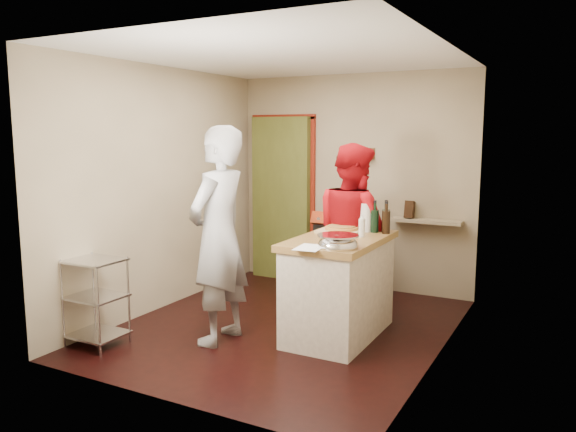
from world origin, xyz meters
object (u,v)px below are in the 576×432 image
object	(u,v)px
wire_shelving	(96,298)
stove	(345,255)
person_red	(353,232)
person_stripe	(219,236)
island	(339,284)

from	to	relation	value
wire_shelving	stove	bearing A→B (deg)	63.15
wire_shelving	person_red	bearing A→B (deg)	45.98
person_stripe	person_red	xyz separation A→B (m)	(0.82, 1.20, -0.08)
wire_shelving	person_stripe	distance (m)	1.23
island	person_red	world-z (taller)	person_red
wire_shelving	island	bearing A→B (deg)	34.04
island	person_red	distance (m)	0.70
wire_shelving	person_red	distance (m)	2.55
stove	wire_shelving	world-z (taller)	stove
island	stove	bearing A→B (deg)	110.23
wire_shelving	person_stripe	world-z (taller)	person_stripe
island	person_stripe	size ratio (longest dim) A/B	0.68
person_stripe	person_red	world-z (taller)	person_stripe
stove	person_red	bearing A→B (deg)	-63.03
person_stripe	person_red	distance (m)	1.46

